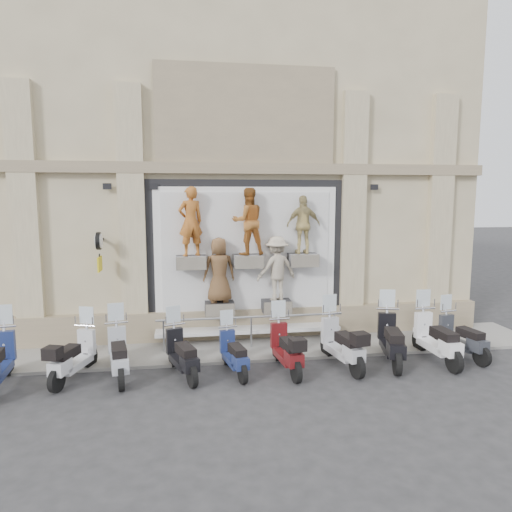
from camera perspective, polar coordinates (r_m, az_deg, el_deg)
The scene contains 15 objects.
ground at distance 10.66m, azimuth 0.98°, elevation -15.10°, with size 90.00×90.00×0.00m, color #2C2C2E.
sidewalk at distance 12.59m, azimuth -0.66°, elevation -11.30°, with size 16.00×2.20×0.08m, color gray.
building at distance 16.89m, azimuth -3.09°, elevation 13.97°, with size 14.00×8.60×12.00m, color #C8B992, non-canonical shape.
shop_vitrine at distance 12.66m, azimuth -0.86°, elevation -0.02°, with size 5.60×0.96×4.30m.
guard_rail at distance 12.36m, azimuth -0.60°, elevation -9.58°, with size 5.06×0.10×0.93m, color #9EA0A5, non-canonical shape.
clock_sign_bracket at distance 12.44m, azimuth -19.02°, elevation 1.12°, with size 0.10×0.80×1.02m.
scooter_b at distance 11.15m, azimuth -21.88°, elevation -10.46°, with size 0.55×1.88×1.53m, color #B9BABF, non-canonical shape.
scooter_c at distance 10.88m, azimuth -16.85°, elevation -10.48°, with size 0.57×1.96×1.60m, color #A4A8B1, non-canonical shape.
scooter_d at distance 10.66m, azimuth -9.27°, elevation -10.84°, with size 0.55×1.87×1.52m, color black, non-canonical shape.
scooter_e at distance 10.72m, azimuth -2.79°, elevation -11.03°, with size 0.50×1.70×1.38m, color navy, non-canonical shape.
scooter_f at distance 10.85m, azimuth 3.81°, elevation -10.32°, with size 0.56×1.92×1.56m, color #520E10, non-canonical shape.
scooter_g at distance 11.26m, azimuth 10.67°, elevation -9.54°, with size 0.59×2.03×1.65m, color #A9AAB0, non-canonical shape.
scooter_h at distance 11.77m, azimuth 16.59°, elevation -8.80°, with size 0.61×2.11×1.71m, color black, non-canonical shape.
scooter_i at distance 12.25m, azimuth 21.68°, elevation -8.43°, with size 0.61×2.08×1.69m, color white, non-canonical shape.
scooter_j at distance 12.84m, azimuth 24.37°, elevation -8.26°, with size 0.54×1.86×1.51m, color #2A2C33, non-canonical shape.
Camera 1 is at (-1.66, -9.70, 4.10)m, focal length 32.00 mm.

